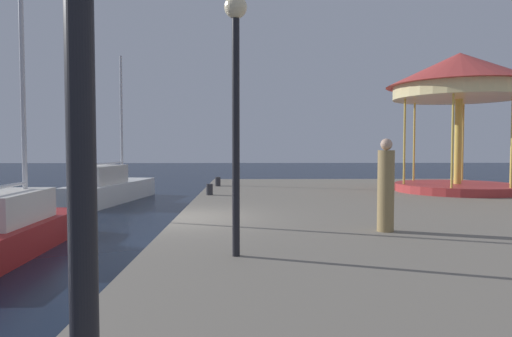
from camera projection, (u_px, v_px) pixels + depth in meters
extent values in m
plane|color=black|center=(176.00, 250.00, 11.29)|extent=(120.00, 120.00, 0.00)
cube|color=gray|center=(444.00, 233.00, 11.40)|extent=(13.37, 26.59, 0.80)
cube|color=maroon|center=(5.00, 240.00, 10.77)|extent=(1.85, 6.15, 0.71)
cube|color=beige|center=(9.00, 208.00, 10.95)|extent=(1.26, 2.71, 0.75)
cylinder|color=silver|center=(23.00, 105.00, 11.72)|extent=(0.12, 0.12, 5.81)
cube|color=white|center=(112.00, 192.00, 21.23)|extent=(2.69, 6.75, 0.89)
cube|color=beige|center=(102.00, 175.00, 20.21)|extent=(1.62, 3.04, 0.81)
cylinder|color=silver|center=(121.00, 119.00, 22.18)|extent=(0.12, 0.12, 6.04)
cylinder|color=silver|center=(108.00, 163.00, 20.82)|extent=(0.54, 2.93, 0.08)
cylinder|color=#B23333|center=(457.00, 188.00, 17.78)|extent=(4.69, 4.69, 0.30)
cylinder|color=gold|center=(458.00, 142.00, 17.69)|extent=(0.28, 0.28, 3.28)
cylinder|color=#F2E099|center=(459.00, 93.00, 17.60)|extent=(4.95, 4.95, 0.50)
cone|color=#C63D38|center=(460.00, 69.00, 17.56)|extent=(5.49, 5.49, 1.27)
cylinder|color=gold|center=(512.00, 142.00, 17.74)|extent=(0.08, 0.08, 3.28)
cylinder|color=gold|center=(463.00, 142.00, 19.53)|extent=(0.08, 0.08, 3.28)
cylinder|color=gold|center=(414.00, 142.00, 19.49)|extent=(0.08, 0.08, 3.28)
cylinder|color=gold|center=(404.00, 142.00, 17.65)|extent=(0.08, 0.08, 3.28)
cylinder|color=gold|center=(452.00, 141.00, 15.86)|extent=(0.08, 0.08, 3.28)
cylinder|color=gold|center=(512.00, 141.00, 15.90)|extent=(0.08, 0.08, 3.28)
cylinder|color=black|center=(80.00, 78.00, 1.88)|extent=(0.12, 0.12, 4.06)
cylinder|color=black|center=(236.00, 139.00, 7.21)|extent=(0.12, 0.12, 3.74)
sphere|color=#F9E5B2|center=(236.00, 7.00, 7.11)|extent=(0.36, 0.36, 0.36)
cylinder|color=#2D2D33|center=(210.00, 189.00, 16.50)|extent=(0.24, 0.24, 0.40)
cylinder|color=#2D2D33|center=(218.00, 182.00, 20.20)|extent=(0.24, 0.24, 0.40)
cylinder|color=#937A4C|center=(386.00, 191.00, 9.39)|extent=(0.34, 0.34, 1.67)
sphere|color=tan|center=(386.00, 144.00, 9.34)|extent=(0.24, 0.24, 0.24)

